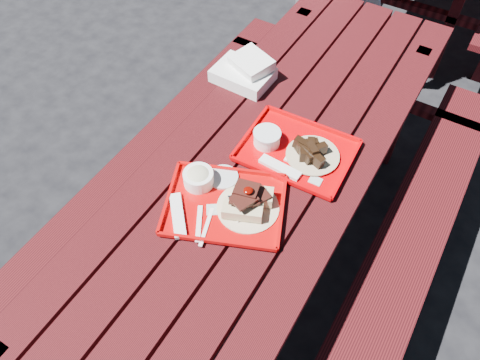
{
  "coord_description": "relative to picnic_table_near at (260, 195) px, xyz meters",
  "views": [
    {
      "loc": [
        0.49,
        -0.97,
        2.04
      ],
      "look_at": [
        0.0,
        -0.15,
        0.82
      ],
      "focal_mm": 35.0,
      "sensor_mm": 36.0,
      "label": 1
    }
  ],
  "objects": [
    {
      "name": "near_tray",
      "position": [
        -0.02,
        -0.21,
        0.22
      ],
      "size": [
        0.48,
        0.43,
        0.12
      ],
      "color": "#BE0707",
      "rests_on": "picnic_table_near"
    },
    {
      "name": "ground",
      "position": [
        0.0,
        0.0,
        -0.56
      ],
      "size": [
        60.0,
        60.0,
        0.0
      ],
      "primitive_type": "plane",
      "color": "black",
      "rests_on": "ground"
    },
    {
      "name": "white_cloth",
      "position": [
        -0.29,
        0.37,
        0.23
      ],
      "size": [
        0.24,
        0.21,
        0.1
      ],
      "color": "white",
      "rests_on": "picnic_table_near"
    },
    {
      "name": "far_tray",
      "position": [
        0.08,
        0.11,
        0.21
      ],
      "size": [
        0.41,
        0.33,
        0.07
      ],
      "color": "#D10005",
      "rests_on": "picnic_table_near"
    },
    {
      "name": "picnic_table_near",
      "position": [
        0.0,
        0.0,
        0.0
      ],
      "size": [
        1.41,
        2.4,
        0.75
      ],
      "color": "#440D0F",
      "rests_on": "ground"
    }
  ]
}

